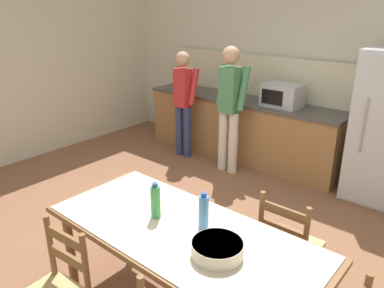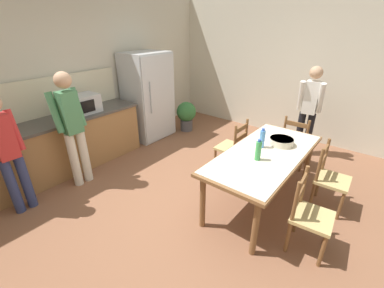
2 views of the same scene
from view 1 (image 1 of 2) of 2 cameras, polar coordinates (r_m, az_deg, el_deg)
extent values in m
plane|color=brown|center=(3.83, -1.48, -14.65)|extent=(8.32, 8.32, 0.00)
cube|color=beige|center=(5.46, 17.58, 11.71)|extent=(6.52, 0.12, 2.90)
cube|color=beige|center=(5.88, -26.71, 11.08)|extent=(0.12, 5.20, 2.90)
cube|color=#9E7042|center=(5.68, 7.41, 2.24)|extent=(3.04, 0.62, 0.87)
cube|color=#4C4742|center=(5.55, 7.62, 6.68)|extent=(3.08, 0.66, 0.04)
cube|color=#B7BCC1|center=(5.93, 2.03, 7.81)|extent=(0.52, 0.38, 0.02)
cube|color=beige|center=(5.74, 9.48, 10.32)|extent=(3.04, 0.03, 0.60)
cylinder|color=#A5AAB2|center=(4.46, 24.69, 2.57)|extent=(0.02, 0.02, 0.62)
cube|color=#B2B7BC|center=(5.19, 13.61, 7.23)|extent=(0.50, 0.38, 0.30)
cube|color=black|center=(5.04, 12.08, 6.97)|extent=(0.30, 0.01, 0.19)
cylinder|color=brown|center=(3.26, -18.02, -15.14)|extent=(0.07, 0.07, 0.72)
cylinder|color=brown|center=(3.58, -8.70, -10.75)|extent=(0.07, 0.07, 0.72)
cube|color=brown|center=(2.63, -1.55, -13.37)|extent=(2.00, 0.89, 0.04)
cube|color=beige|center=(2.61, -1.56, -12.94)|extent=(1.92, 0.86, 0.01)
cylinder|color=green|center=(2.70, -5.58, -8.78)|extent=(0.07, 0.07, 0.24)
cylinder|color=#2D51B2|center=(2.63, -5.68, -6.22)|extent=(0.04, 0.04, 0.03)
cylinder|color=#4C8ED6|center=(2.56, 1.77, -10.39)|extent=(0.07, 0.07, 0.24)
cylinder|color=#2D51B2|center=(2.50, 1.81, -7.73)|extent=(0.04, 0.04, 0.03)
cylinder|color=beige|center=(2.36, 3.87, -15.64)|extent=(0.32, 0.32, 0.09)
cylinder|color=beige|center=(2.34, 3.89, -14.95)|extent=(0.31, 0.31, 0.02)
cylinder|color=brown|center=(2.79, -20.76, -14.25)|extent=(0.04, 0.04, 0.46)
cylinder|color=brown|center=(2.54, -15.92, -17.41)|extent=(0.04, 0.04, 0.46)
cube|color=brown|center=(2.59, -18.80, -13.46)|extent=(0.36, 0.05, 0.07)
cube|color=brown|center=(2.68, -18.41, -16.17)|extent=(0.36, 0.05, 0.07)
cylinder|color=brown|center=(3.35, 18.56, -17.39)|extent=(0.04, 0.04, 0.41)
cylinder|color=brown|center=(3.46, 12.88, -15.43)|extent=(0.04, 0.04, 0.41)
cylinder|color=brown|center=(3.22, 9.89, -18.35)|extent=(0.04, 0.04, 0.41)
cube|color=tan|center=(3.14, 14.70, -14.69)|extent=(0.42, 0.40, 0.04)
cylinder|color=brown|center=(2.82, 16.96, -13.34)|extent=(0.04, 0.04, 0.46)
cylinder|color=brown|center=(2.94, 10.47, -11.13)|extent=(0.04, 0.04, 0.46)
cube|color=brown|center=(2.81, 13.85, -10.02)|extent=(0.36, 0.02, 0.07)
cube|color=brown|center=(2.89, 13.59, -12.61)|extent=(0.36, 0.02, 0.07)
cylinder|color=navy|center=(5.72, -1.93, 2.11)|extent=(0.12, 0.12, 0.78)
cylinder|color=navy|center=(5.63, -0.75, 1.79)|extent=(0.12, 0.12, 0.78)
cube|color=red|center=(5.50, -1.40, 8.56)|extent=(0.22, 0.18, 0.55)
sphere|color=tan|center=(5.43, -1.44, 12.83)|extent=(0.21, 0.21, 0.21)
cylinder|color=red|center=(5.64, -2.16, 9.11)|extent=(0.09, 0.21, 0.53)
cylinder|color=red|center=(5.44, 0.27, 8.69)|extent=(0.09, 0.21, 0.53)
cylinder|color=silver|center=(5.21, 4.73, 0.53)|extent=(0.13, 0.13, 0.85)
cylinder|color=silver|center=(5.12, 6.26, 0.11)|extent=(0.13, 0.13, 0.85)
cube|color=#478456|center=(4.96, 5.77, 8.20)|extent=(0.24, 0.19, 0.60)
sphere|color=tan|center=(4.89, 5.96, 13.34)|extent=(0.23, 0.23, 0.23)
cylinder|color=#478456|center=(5.10, 4.66, 8.88)|extent=(0.10, 0.23, 0.57)
cylinder|color=#478456|center=(4.92, 7.86, 8.32)|extent=(0.10, 0.23, 0.57)
camera|label=2|loc=(4.38, -44.95, 16.13)|focal=24.00mm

